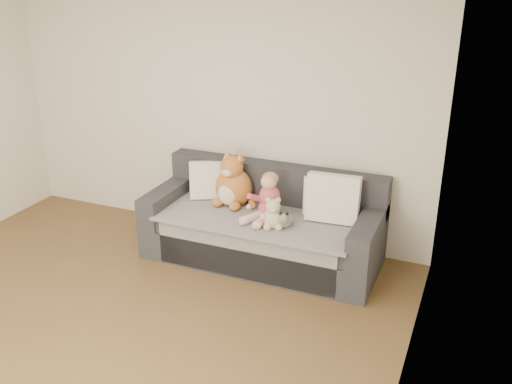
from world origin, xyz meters
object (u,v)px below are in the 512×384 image
Objects in this scene: toddler at (267,199)px; sippy_cup at (273,216)px; sofa at (264,228)px; teddy_bear at (273,216)px; plush_cat at (233,184)px.

sippy_cup is at bearing -27.50° from toddler.
toddler is at bearing 138.08° from sippy_cup.
sofa is 0.44m from teddy_bear.
sippy_cup is at bearing -19.56° from plush_cat.
plush_cat is at bearing 154.37° from sippy_cup.
teddy_bear reaches higher than sippy_cup.
plush_cat reaches higher than toddler.
toddler is at bearing -15.41° from plush_cat.
sofa is 0.36m from toddler.
teddy_bear is at bearing -68.68° from sippy_cup.
toddler reaches higher than teddy_bear.
plush_cat is 0.58m from sippy_cup.
plush_cat is 1.90× the size of teddy_bear.
teddy_bear is at bearing -54.54° from sofa.
toddler reaches higher than sofa.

